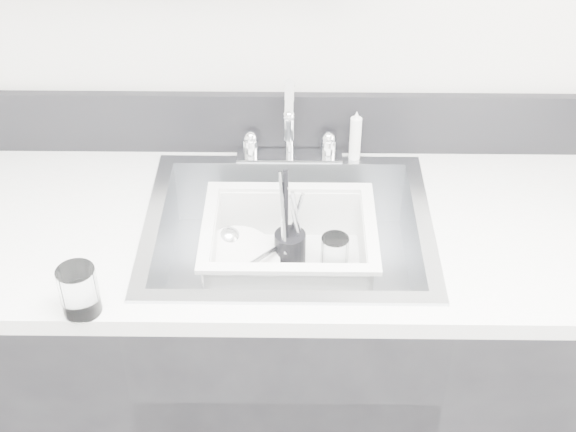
{
  "coord_description": "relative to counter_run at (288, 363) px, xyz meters",
  "views": [
    {
      "loc": [
        0.02,
        -0.21,
        2.03
      ],
      "look_at": [
        0.0,
        1.14,
        0.98
      ],
      "focal_mm": 50.0,
      "sensor_mm": 36.0,
      "label": 1
    }
  ],
  "objects": [
    {
      "name": "side_sprayer",
      "position": [
        0.16,
        0.25,
        0.53
      ],
      "size": [
        0.03,
        0.03,
        0.14
      ],
      "primitive_type": "cylinder",
      "color": "white",
      "rests_on": "counter_run"
    },
    {
      "name": "bowl_small",
      "position": [
        0.1,
        -0.07,
        0.32
      ],
      "size": [
        0.15,
        0.15,
        0.03
      ],
      "primitive_type": "imported",
      "rotation": [
        0.0,
        0.0,
        0.43
      ],
      "color": "white",
      "rests_on": "wash_tub"
    },
    {
      "name": "utensil_cup",
      "position": [
        0.0,
        0.04,
        0.36
      ],
      "size": [
        0.07,
        0.07,
        0.25
      ],
      "rotation": [
        0.0,
        0.0,
        0.41
      ],
      "color": "black",
      "rests_on": "wash_tub"
    },
    {
      "name": "wash_tub",
      "position": [
        0.0,
        0.02,
        0.37
      ],
      "size": [
        0.43,
        0.37,
        0.15
      ],
      "primitive_type": null,
      "rotation": [
        0.0,
        0.0,
        0.13
      ],
      "color": "white",
      "rests_on": "sink"
    },
    {
      "name": "counter_run",
      "position": [
        0.0,
        0.0,
        0.0
      ],
      "size": [
        3.2,
        0.62,
        0.92
      ],
      "color": "black",
      "rests_on": "ground"
    },
    {
      "name": "tumbler_counter",
      "position": [
        -0.4,
        -0.28,
        0.51
      ],
      "size": [
        0.09,
        0.09,
        0.1
      ],
      "primitive_type": "cylinder",
      "rotation": [
        0.0,
        0.0,
        -0.18
      ],
      "color": "white",
      "rests_on": "counter_run"
    },
    {
      "name": "sink",
      "position": [
        0.0,
        0.0,
        0.37
      ],
      "size": [
        0.64,
        0.52,
        0.2
      ],
      "primitive_type": null,
      "color": "silver",
      "rests_on": "counter_run"
    },
    {
      "name": "backsplash",
      "position": [
        0.0,
        0.3,
        0.54
      ],
      "size": [
        3.2,
        0.02,
        0.16
      ],
      "primitive_type": "cube",
      "color": "black",
      "rests_on": "counter_run"
    },
    {
      "name": "faucet",
      "position": [
        0.0,
        0.25,
        0.52
      ],
      "size": [
        0.26,
        0.18,
        0.23
      ],
      "color": "silver",
      "rests_on": "counter_run"
    },
    {
      "name": "ladle",
      "position": [
        -0.09,
        0.02,
        0.35
      ],
      "size": [
        0.28,
        0.23,
        0.08
      ],
      "primitive_type": null,
      "rotation": [
        0.0,
        0.0,
        -0.59
      ],
      "color": "silver",
      "rests_on": "wash_tub"
    },
    {
      "name": "room_shell",
      "position": [
        0.0,
        -0.8,
        1.22
      ],
      "size": [
        3.5,
        3.0,
        2.6
      ],
      "color": "silver",
      "rests_on": "ground"
    },
    {
      "name": "tumbler_in_tub",
      "position": [
        0.11,
        0.02,
        0.35
      ],
      "size": [
        0.07,
        0.07,
        0.09
      ],
      "primitive_type": "cylinder",
      "rotation": [
        0.0,
        0.0,
        -0.13
      ],
      "color": "white",
      "rests_on": "wash_tub"
    },
    {
      "name": "plate_stack",
      "position": [
        -0.1,
        -0.01,
        0.33
      ],
      "size": [
        0.23,
        0.22,
        0.09
      ],
      "rotation": [
        0.0,
        0.0,
        0.23
      ],
      "color": "white",
      "rests_on": "wash_tub"
    }
  ]
}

